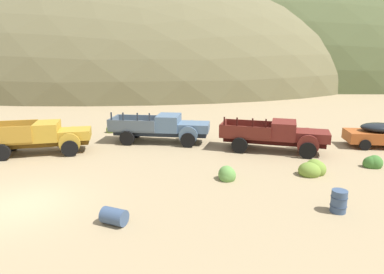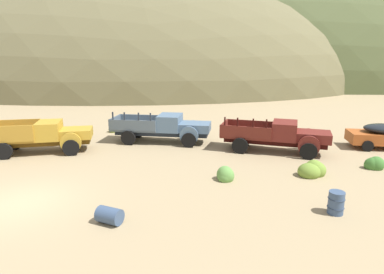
% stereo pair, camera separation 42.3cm
% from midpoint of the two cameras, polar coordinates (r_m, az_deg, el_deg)
% --- Properties ---
extents(ground_plane, '(300.00, 300.00, 0.00)m').
position_cam_midpoint_polar(ground_plane, '(14.97, -26.98, -10.26)').
color(ground_plane, '#998460').
extents(hill_distant, '(95.88, 62.61, 41.25)m').
position_cam_midpoint_polar(hill_distant, '(71.09, -12.97, 9.10)').
color(hill_distant, brown).
rests_on(hill_distant, ground).
extents(hill_far_right, '(112.43, 69.81, 53.12)m').
position_cam_midpoint_polar(hill_far_right, '(87.27, 16.86, 9.73)').
color(hill_far_right, '#4C5633').
rests_on(hill_far_right, ground).
extents(truck_mustard, '(6.25, 3.60, 1.91)m').
position_cam_midpoint_polar(truck_mustard, '(21.58, -23.28, 0.16)').
color(truck_mustard, '#593D12').
rests_on(truck_mustard, ground).
extents(truck_chalk_blue, '(6.68, 2.65, 2.16)m').
position_cam_midpoint_polar(truck_chalk_blue, '(22.12, -3.60, 1.61)').
color(truck_chalk_blue, '#262D39').
rests_on(truck_chalk_blue, ground).
extents(truck_oxblood, '(6.62, 3.38, 2.16)m').
position_cam_midpoint_polar(truck_oxblood, '(20.62, 15.92, 0.15)').
color(truck_oxblood, black).
rests_on(truck_oxblood, ground).
extents(oil_drum_tipped, '(1.02, 0.84, 0.59)m').
position_cam_midpoint_polar(oil_drum_tipped, '(12.18, -13.11, -13.10)').
color(oil_drum_tipped, '#384C6B').
rests_on(oil_drum_tipped, ground).
extents(oil_drum_by_truck, '(0.61, 0.61, 0.87)m').
position_cam_midpoint_polar(oil_drum_by_truck, '(13.65, 24.50, -10.32)').
color(oil_drum_by_truck, '#384C6B').
rests_on(oil_drum_by_truck, ground).
extents(bush_between_trucks, '(0.99, 0.74, 0.85)m').
position_cam_midpoint_polar(bush_between_trucks, '(19.70, 29.46, -4.19)').
color(bush_between_trucks, '#3D702D').
rests_on(bush_between_trucks, ground).
extents(bush_back_edge, '(0.80, 0.70, 0.76)m').
position_cam_midpoint_polar(bush_back_edge, '(25.88, -12.89, 1.30)').
color(bush_back_edge, olive).
rests_on(bush_back_edge, ground).
extents(bush_front_left, '(0.84, 0.87, 0.85)m').
position_cam_midpoint_polar(bush_front_left, '(15.76, 6.56, -6.66)').
color(bush_front_left, '#5B8E42').
rests_on(bush_front_left, ground).
extents(bush_lone_scrub, '(0.86, 0.83, 0.69)m').
position_cam_midpoint_polar(bush_lone_scrub, '(25.49, 21.14, 0.44)').
color(bush_lone_scrub, '#3D702D').
rests_on(bush_lone_scrub, ground).
extents(bush_front_right, '(1.41, 1.17, 0.98)m').
position_cam_midpoint_polar(bush_front_right, '(17.36, 20.82, -5.45)').
color(bush_front_right, olive).
rests_on(bush_front_right, ground).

